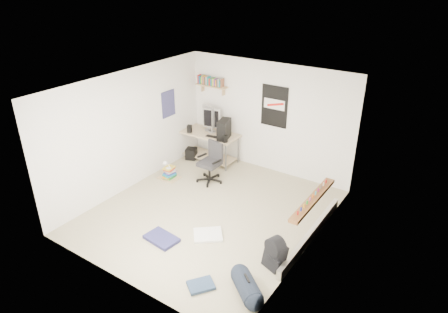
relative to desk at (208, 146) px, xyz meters
The scene contains 26 objects.
floor 2.35m from the desk, 53.26° to the right, with size 4.00×4.50×0.01m, color gray.
ceiling 3.16m from the desk, 53.26° to the right, with size 4.00×4.50×0.01m, color white.
back_wall 1.69m from the desk, 15.71° to the left, with size 4.00×0.01×2.50m, color silver.
left_wall 2.15m from the desk, 108.23° to the right, with size 0.01×4.50×2.50m, color silver.
right_wall 3.97m from the desk, 28.76° to the right, with size 0.01×4.50×2.50m, color silver.
desk is the anchor object (origin of this frame).
monitor_left 0.59m from the desk, 114.58° to the left, with size 0.45×0.11×0.49m, color #A9A9AE.
monitor_right 0.57m from the desk, 49.48° to the left, with size 0.42×0.10×0.46m, color #B1B0B5.
pc_tower 0.78m from the desk, ahead, with size 0.21×0.45×0.47m, color black.
keyboard 0.46m from the desk, 26.70° to the right, with size 0.39×0.14×0.02m, color black.
speaker_left 0.61m from the desk, 146.44° to the right, with size 0.10×0.10×0.20m, color black.
speaker_right 0.83m from the desk, 21.29° to the right, with size 0.10×0.10×0.20m, color black.
office_chair 1.11m from the desk, 52.28° to the right, with size 0.59×0.59×0.90m, color #262628.
wall_shelf 1.44m from the desk, 102.06° to the left, with size 0.80×0.22×0.24m, color tan.
poster_back_wall 1.98m from the desk, 13.37° to the left, with size 0.62×0.03×0.92m, color black.
poster_left_wall 1.44m from the desk, 131.82° to the right, with size 0.02×0.42×0.60m, color navy.
window 3.85m from the desk, 25.08° to the right, with size 0.10×1.50×1.26m, color brown.
baseboard_heater 3.70m from the desk, 25.05° to the right, with size 0.08×2.50×0.18m, color #B7B2A8.
backpack 4.05m from the desk, 39.06° to the right, with size 0.33×0.26×0.44m, color black.
duffel_bag 4.54m from the desk, 47.05° to the right, with size 0.29×0.29×0.58m, color black.
tshirt 3.11m from the desk, 54.18° to the right, with size 0.49×0.42×0.04m, color silver.
jeans_a 3.29m from the desk, 68.41° to the right, with size 0.58×0.37×0.06m, color #22234E.
jeans_b 4.33m from the desk, 55.54° to the right, with size 0.38×0.29×0.05m, color #22334D.
book_stack 1.29m from the desk, 97.67° to the right, with size 0.45×0.37×0.31m, color brown.
desk_lamp 1.29m from the desk, 96.67° to the right, with size 0.11×0.18×0.18m, color white.
subwoofer 0.47m from the desk, 150.29° to the right, with size 0.24×0.24×0.27m, color black.
Camera 1 is at (3.85, -5.25, 4.31)m, focal length 32.00 mm.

